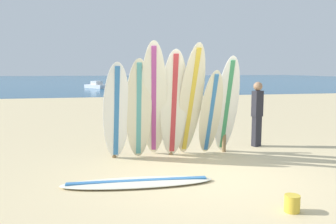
# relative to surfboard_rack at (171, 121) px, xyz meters

# --- Properties ---
(ground_plane) EXTENTS (120.00, 120.00, 0.00)m
(ground_plane) POSITION_rel_surfboard_rack_xyz_m (0.37, -1.57, -0.74)
(ground_plane) COLOR #D3BC8C
(ocean_water) EXTENTS (120.00, 80.00, 0.01)m
(ocean_water) POSITION_rel_surfboard_rack_xyz_m (0.37, 56.43, -0.74)
(ocean_water) COLOR navy
(ocean_water) RESTS_ON ground
(surfboard_rack) EXTENTS (2.59, 0.09, 1.17)m
(surfboard_rack) POSITION_rel_surfboard_rack_xyz_m (0.00, 0.00, 0.00)
(surfboard_rack) COLOR olive
(surfboard_rack) RESTS_ON ground
(surfboard_leaning_far_left) EXTENTS (0.59, 0.63, 2.03)m
(surfboard_leaning_far_left) POSITION_rel_surfboard_rack_xyz_m (-1.20, -0.27, 0.27)
(surfboard_leaning_far_left) COLOR white
(surfboard_leaning_far_left) RESTS_ON ground
(surfboard_leaning_left) EXTENTS (0.56, 0.59, 2.10)m
(surfboard_leaning_left) POSITION_rel_surfboard_rack_xyz_m (-0.74, -0.28, 0.31)
(surfboard_leaning_left) COLOR beige
(surfboard_leaning_left) RESTS_ON ground
(surfboard_leaning_center_left) EXTENTS (0.70, 1.17, 2.43)m
(surfboard_leaning_center_left) POSITION_rel_surfboard_rack_xyz_m (-0.43, -0.29, 0.47)
(surfboard_leaning_center_left) COLOR silver
(surfboard_leaning_center_left) RESTS_ON ground
(surfboard_leaning_center) EXTENTS (0.61, 0.66, 2.29)m
(surfboard_leaning_center) POSITION_rel_surfboard_rack_xyz_m (-0.01, -0.30, 0.40)
(surfboard_leaning_center) COLOR silver
(surfboard_leaning_center) RESTS_ON ground
(surfboard_leaning_center_right) EXTENTS (0.60, 1.03, 2.41)m
(surfboard_leaning_center_right) POSITION_rel_surfboard_rack_xyz_m (0.35, -0.33, 0.46)
(surfboard_leaning_center_right) COLOR beige
(surfboard_leaning_center_right) RESTS_ON ground
(surfboard_leaning_right) EXTENTS (0.50, 0.87, 1.88)m
(surfboard_leaning_right) POSITION_rel_surfboard_rack_xyz_m (0.79, -0.34, 0.20)
(surfboard_leaning_right) COLOR beige
(surfboard_leaning_right) RESTS_ON ground
(surfboard_leaning_far_right) EXTENTS (0.59, 0.94, 2.17)m
(surfboard_leaning_far_right) POSITION_rel_surfboard_rack_xyz_m (1.19, -0.26, 0.34)
(surfboard_leaning_far_right) COLOR white
(surfboard_leaning_far_right) RESTS_ON ground
(surfboard_lying_on_sand) EXTENTS (2.53, 0.73, 0.08)m
(surfboard_lying_on_sand) POSITION_rel_surfboard_rack_xyz_m (-0.98, -1.84, -0.71)
(surfboard_lying_on_sand) COLOR silver
(surfboard_lying_on_sand) RESTS_ON ground
(beachgoer_standing) EXTENTS (0.29, 0.24, 1.58)m
(beachgoer_standing) POSITION_rel_surfboard_rack_xyz_m (2.23, 0.38, 0.12)
(beachgoer_standing) COLOR #26262D
(beachgoer_standing) RESTS_ON ground
(small_boat_offshore) EXTENTS (2.42, 2.85, 0.71)m
(small_boat_offshore) POSITION_rel_surfboard_rack_xyz_m (-1.24, 27.76, -0.49)
(small_boat_offshore) COLOR silver
(small_boat_offshore) RESTS_ON ocean_water
(sand_bucket) EXTENTS (0.20, 0.20, 0.23)m
(sand_bucket) POSITION_rel_surfboard_rack_xyz_m (0.88, -3.37, -0.63)
(sand_bucket) COLOR gold
(sand_bucket) RESTS_ON ground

